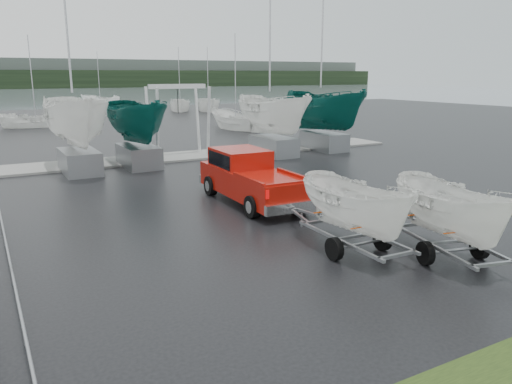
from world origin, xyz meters
name	(u,v)px	position (x,y,z in m)	size (l,w,h in m)	color
ground_plane	(289,213)	(0.00, 0.00, 0.00)	(120.00, 120.00, 0.00)	black
lake	(25,97)	(0.00, 100.00, -0.01)	(300.00, 300.00, 0.00)	slate
dock	(165,158)	(0.00, 13.00, 0.05)	(30.00, 3.00, 0.12)	gray
treeline	(4,79)	(0.00, 170.00, 3.00)	(300.00, 8.00, 6.00)	black
far_hill	(2,73)	(0.00, 178.00, 5.00)	(300.00, 6.00, 10.00)	#4C5651
pickup_truck	(248,175)	(-0.43, 2.18, 0.98)	(2.22, 5.72, 1.88)	#971008
trailer_hitched	(358,160)	(-0.61, -4.14, 2.51)	(1.80, 3.63, 4.61)	gray
trailer_parked	(456,161)	(1.21, -5.68, 2.57)	(2.00, 3.78, 4.72)	gray
boat_hoist	(178,110)	(0.91, 13.00, 2.67)	(3.30, 2.18, 4.12)	silver
keelboat_0	(73,85)	(-4.94, 11.00, 4.19)	(2.63, 3.20, 10.81)	gray
keelboat_1	(135,93)	(-1.99, 11.20, 3.74)	(2.36, 3.20, 7.38)	gray
keelboat_2	(274,86)	(6.00, 11.00, 3.98)	(2.50, 3.20, 10.67)	gray
keelboat_3	(326,81)	(9.88, 11.30, 4.27)	(2.68, 3.20, 10.86)	gray
mast_rack_1	(8,331)	(-9.00, -5.00, 0.35)	(0.56, 6.50, 0.06)	gray
moored_boat_2	(180,111)	(14.16, 47.96, 0.00)	(3.18, 3.22, 11.36)	white
moored_boat_3	(209,111)	(17.26, 45.97, 0.00)	(3.29, 3.34, 11.56)	white
moored_boat_5	(101,105)	(7.84, 65.70, 0.00)	(3.55, 3.54, 11.29)	white
moored_boat_6	(236,129)	(10.60, 25.00, 0.00)	(2.92, 2.98, 11.48)	white
moored_boat_7	(37,127)	(-4.41, 35.17, 0.01)	(2.49, 2.43, 11.08)	white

